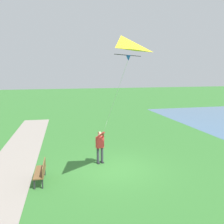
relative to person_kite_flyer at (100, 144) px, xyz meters
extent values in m
plane|color=#33702D|center=(-0.59, 0.96, -1.05)|extent=(120.00, 120.00, 0.00)
cube|color=#232328|center=(-0.11, -0.03, -1.02)|extent=(0.17, 0.26, 0.06)
cylinder|color=#383842|center=(-0.11, -0.05, -0.60)|extent=(0.14, 0.14, 0.82)
cube|color=#232328|center=(0.12, 0.03, -1.02)|extent=(0.17, 0.26, 0.06)
cylinder|color=#383842|center=(0.12, 0.01, -0.60)|extent=(0.14, 0.14, 0.82)
cube|color=red|center=(0.01, -0.02, 0.11)|extent=(0.44, 0.32, 0.60)
sphere|color=#DBB28E|center=(0.01, -0.02, 0.57)|extent=(0.22, 0.22, 0.22)
ellipsoid|color=#4C3319|center=(0.01, -0.04, 0.61)|extent=(0.28, 0.28, 0.13)
cylinder|color=red|center=(-0.14, 0.17, 0.56)|extent=(0.21, 0.56, 0.43)
cylinder|color=red|center=(0.03, 0.22, 0.56)|extent=(0.46, 0.46, 0.43)
sphere|color=#DBB28E|center=(-0.10, 0.34, 0.69)|extent=(0.10, 0.10, 0.10)
pyramid|color=yellow|center=(-0.49, 2.22, 4.76)|extent=(1.97, 1.72, 0.68)
cone|color=blue|center=(-0.72, 2.53, 4.34)|extent=(0.28, 0.28, 0.22)
cylinder|color=black|center=(-0.72, 2.53, 4.45)|extent=(1.44, 1.02, 0.02)
cylinder|color=silver|center=(-0.41, 1.44, 2.49)|extent=(0.63, 2.20, 3.61)
cube|color=brown|center=(3.02, 1.53, -0.60)|extent=(0.50, 1.52, 0.05)
cube|color=brown|center=(2.83, 1.54, -0.37)|extent=(0.10, 1.50, 0.40)
cube|color=#2D2D33|center=(3.21, 2.19, -0.82)|extent=(0.06, 0.06, 0.45)
cube|color=#2D2D33|center=(2.89, 2.20, -0.82)|extent=(0.06, 0.06, 0.45)
cube|color=#2D2D33|center=(3.16, 0.85, -0.82)|extent=(0.06, 0.06, 0.45)
cube|color=#2D2D33|center=(2.84, 0.87, -0.82)|extent=(0.06, 0.06, 0.45)
camera|label=1|loc=(2.28, 12.04, 3.79)|focal=38.48mm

